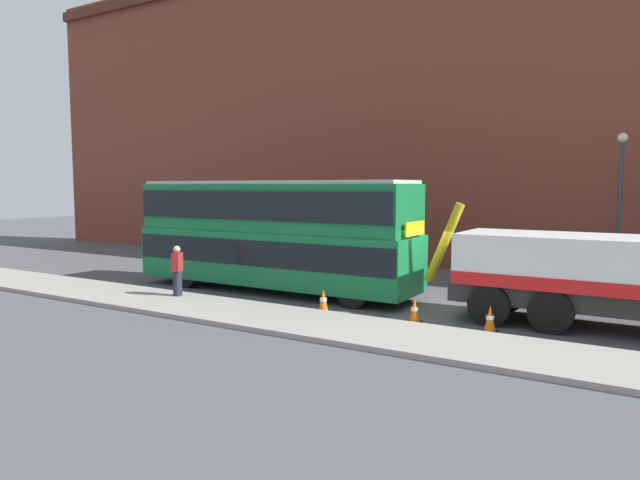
# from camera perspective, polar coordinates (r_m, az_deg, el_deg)

# --- Properties ---
(ground_plane) EXTENTS (120.00, 120.00, 0.00)m
(ground_plane) POSITION_cam_1_polar(r_m,az_deg,el_deg) (18.67, 11.97, -6.64)
(ground_plane) COLOR #4C4C51
(near_kerb) EXTENTS (60.00, 2.80, 0.15)m
(near_kerb) POSITION_cam_1_polar(r_m,az_deg,el_deg) (14.86, 6.54, -9.39)
(near_kerb) COLOR gray
(near_kerb) RESTS_ON ground_plane
(building_facade) EXTENTS (60.00, 1.50, 16.00)m
(building_facade) POSITION_cam_1_polar(r_m,az_deg,el_deg) (27.15, 18.72, 14.05)
(building_facade) COLOR brown
(building_facade) RESTS_ON ground_plane
(double_decker_bus) EXTENTS (11.05, 2.56, 4.06)m
(double_decker_bus) POSITION_cam_1_polar(r_m,az_deg,el_deg) (20.84, -4.76, 0.91)
(double_decker_bus) COLOR #146B38
(double_decker_bus) RESTS_ON ground_plane
(pedestrian_onlooker) EXTENTS (0.39, 0.47, 1.71)m
(pedestrian_onlooker) POSITION_cam_1_polar(r_m,az_deg,el_deg) (19.89, -14.11, -3.07)
(pedestrian_onlooker) COLOR #232333
(pedestrian_onlooker) RESTS_ON near_kerb
(traffic_cone_near_bus) EXTENTS (0.36, 0.36, 0.72)m
(traffic_cone_near_bus) POSITION_cam_1_polar(r_m,az_deg,el_deg) (17.57, 0.34, -6.15)
(traffic_cone_near_bus) COLOR orange
(traffic_cone_near_bus) RESTS_ON ground_plane
(traffic_cone_midway) EXTENTS (0.36, 0.36, 0.72)m
(traffic_cone_midway) POSITION_cam_1_polar(r_m,az_deg,el_deg) (16.46, 9.46, -7.01)
(traffic_cone_midway) COLOR orange
(traffic_cone_midway) RESTS_ON ground_plane
(traffic_cone_near_truck) EXTENTS (0.36, 0.36, 0.72)m
(traffic_cone_near_truck) POSITION_cam_1_polar(r_m,az_deg,el_deg) (15.86, 16.66, -7.65)
(traffic_cone_near_truck) COLOR orange
(traffic_cone_near_truck) RESTS_ON ground_plane
(street_lamp) EXTENTS (0.36, 0.36, 5.83)m
(street_lamp) POSITION_cam_1_polar(r_m,az_deg,el_deg) (24.01, 27.83, 3.86)
(street_lamp) COLOR #38383D
(street_lamp) RESTS_ON ground_plane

